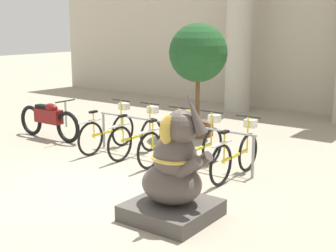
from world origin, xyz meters
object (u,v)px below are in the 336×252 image
at_px(bicycle_1, 137,136).
at_px(bicycle_4, 236,154).
at_px(bicycle_2, 166,142).
at_px(potted_tree, 198,58).
at_px(bicycle_0, 108,131).
at_px(bicycle_3, 199,148).
at_px(motorcycle, 49,119).
at_px(elephant_statue, 174,177).

bearing_deg(bicycle_1, bicycle_4, -1.46).
xyz_separation_m(bicycle_2, potted_tree, (-0.75, 2.25, 1.41)).
height_order(bicycle_0, bicycle_2, same).
bearing_deg(bicycle_2, bicycle_3, -0.73).
xyz_separation_m(bicycle_3, motorcycle, (-4.04, -0.06, 0.06)).
bearing_deg(motorcycle, bicycle_2, 1.28).
distance_m(bicycle_2, motorcycle, 3.29).
bearing_deg(potted_tree, bicycle_1, -90.06).
bearing_deg(bicycle_3, motorcycle, -179.09).
bearing_deg(bicycle_3, elephant_statue, -66.23).
height_order(bicycle_2, potted_tree, potted_tree).
height_order(bicycle_4, potted_tree, potted_tree).
bearing_deg(potted_tree, bicycle_4, -45.35).
relative_size(elephant_statue, potted_tree, 0.67).
distance_m(motorcycle, potted_tree, 3.70).
xyz_separation_m(bicycle_1, bicycle_2, (0.75, -0.03, 0.00)).
xyz_separation_m(bicycle_1, elephant_statue, (2.41, -2.10, 0.18)).
relative_size(bicycle_0, potted_tree, 0.63).
relative_size(bicycle_0, elephant_statue, 0.94).
distance_m(bicycle_1, motorcycle, 2.54).
bearing_deg(motorcycle, bicycle_1, 2.43).
xyz_separation_m(bicycle_0, motorcycle, (-1.79, -0.07, 0.06)).
bearing_deg(bicycle_0, bicycle_4, -0.38).
height_order(bicycle_1, bicycle_2, same).
distance_m(bicycle_3, motorcycle, 4.04).
distance_m(bicycle_4, motorcycle, 4.79).
xyz_separation_m(bicycle_2, motorcycle, (-3.29, -0.07, 0.06)).
height_order(bicycle_2, elephant_statue, elephant_statue).
height_order(bicycle_2, bicycle_3, same).
relative_size(bicycle_4, motorcycle, 0.83).
bearing_deg(bicycle_1, bicycle_2, -2.60).
height_order(bicycle_1, motorcycle, bicycle_1).
relative_size(bicycle_2, potted_tree, 0.63).
bearing_deg(bicycle_2, bicycle_1, 177.40).
height_order(bicycle_0, bicycle_3, same).
relative_size(bicycle_0, motorcycle, 0.83).
height_order(bicycle_0, elephant_statue, elephant_statue).
bearing_deg(elephant_statue, bicycle_1, 138.82).
bearing_deg(bicycle_3, bicycle_1, 178.33).
distance_m(bicycle_3, elephant_statue, 2.26).
height_order(bicycle_0, potted_tree, potted_tree).
bearing_deg(elephant_statue, bicycle_4, 94.43).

